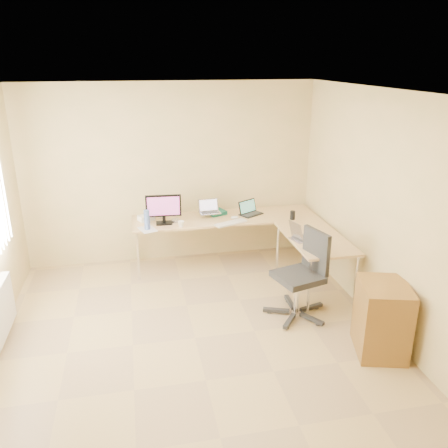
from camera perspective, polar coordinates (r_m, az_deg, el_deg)
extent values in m
plane|color=#A1855E|center=(5.20, -3.61, -13.92)|extent=(4.50, 4.50, 0.00)
plane|color=white|center=(4.33, -4.38, 16.00)|extent=(4.50, 4.50, 0.00)
plane|color=tan|center=(6.75, -6.59, 6.14)|extent=(4.50, 0.00, 4.50)
plane|color=tan|center=(2.64, 3.04, -17.16)|extent=(4.50, 0.00, 4.50)
plane|color=tan|center=(5.29, 19.22, 1.25)|extent=(0.00, 4.50, 4.50)
cube|color=tan|center=(6.76, 0.18, -2.04)|extent=(2.65, 0.70, 0.73)
cube|color=tan|center=(6.15, 11.07, -4.74)|extent=(0.70, 1.30, 0.73)
cube|color=black|center=(6.35, -7.50, 1.82)|extent=(0.49, 0.18, 0.41)
cube|color=#115541|center=(6.78, -1.15, 1.57)|extent=(0.34, 0.39, 0.05)
cube|color=#ADABBD|center=(6.60, -1.79, 2.16)|extent=(0.31, 0.25, 0.19)
cube|color=black|center=(6.71, 3.38, 2.01)|extent=(0.40, 0.37, 0.21)
cube|color=silver|center=(6.35, 0.85, 0.13)|extent=(0.49, 0.31, 0.02)
ellipsoid|color=silver|center=(6.55, 1.31, 0.82)|extent=(0.13, 0.10, 0.04)
imported|color=white|center=(6.25, -5.33, 0.01)|extent=(0.10, 0.10, 0.08)
cylinder|color=#AAA8BB|center=(6.46, -6.00, 0.42)|extent=(0.16, 0.16, 0.03)
cylinder|color=#4E6AB1|center=(6.18, -9.52, 0.50)|extent=(0.09, 0.09, 0.27)
cube|color=silver|center=(6.23, -9.46, -0.66)|extent=(0.27, 0.32, 0.01)
cube|color=white|center=(6.57, -9.63, 0.77)|extent=(0.25, 0.22, 0.08)
cylinder|color=white|center=(6.66, -7.82, 1.97)|extent=(0.21, 0.21, 0.26)
cylinder|color=black|center=(6.58, 8.49, 1.07)|extent=(0.08, 0.08, 0.12)
cube|color=#A2A1B1|center=(5.86, 9.68, -0.98)|extent=(0.36, 0.32, 0.20)
cube|color=#252525|center=(5.42, 9.13, -6.52)|extent=(0.78, 0.78, 1.05)
cube|color=#94602F|center=(5.07, 18.95, -11.23)|extent=(0.61, 0.69, 0.80)
cube|color=white|center=(5.53, -25.96, -9.65)|extent=(0.09, 0.80, 0.55)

